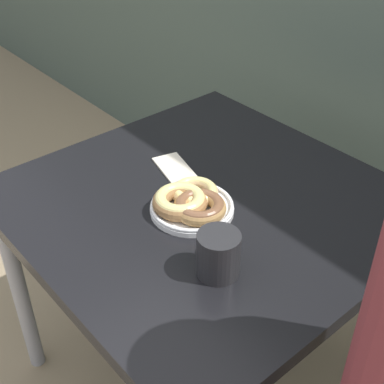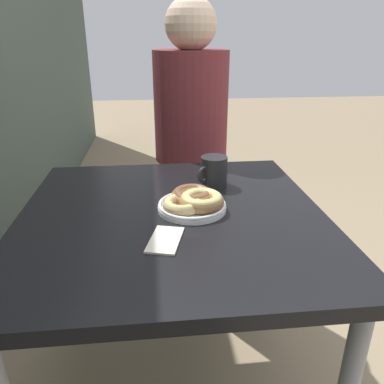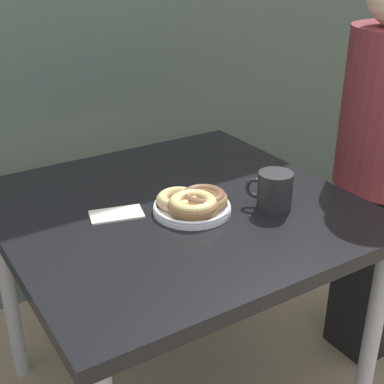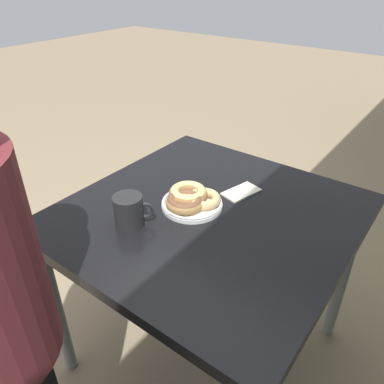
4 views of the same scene
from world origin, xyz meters
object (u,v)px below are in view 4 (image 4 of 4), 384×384
Objects in this scene: dining_table at (209,230)px; coffee_mug at (129,210)px; napkin at (241,192)px; donut_plate at (191,199)px.

coffee_mug is (0.22, -0.16, 0.14)m from dining_table.
donut_plate is at bearing -27.25° from napkin.
coffee_mug reaches higher than dining_table.
napkin is (-0.17, 0.03, 0.08)m from dining_table.
donut_plate reaches higher than dining_table.
dining_table is 8.17× the size of coffee_mug.
dining_table is 6.03× the size of napkin.
donut_plate is at bearing -78.43° from dining_table.
dining_table is 4.07× the size of donut_plate.
donut_plate is 2.01× the size of coffee_mug.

